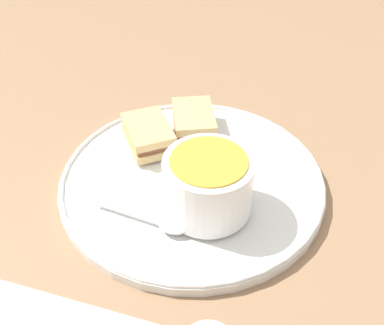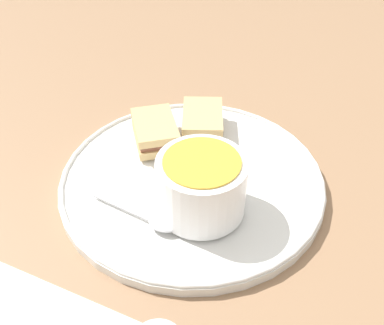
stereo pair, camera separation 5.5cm
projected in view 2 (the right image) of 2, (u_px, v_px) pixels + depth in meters
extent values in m
plane|color=#8E6B4C|center=(192.00, 184.00, 0.57)|extent=(2.40, 2.40, 0.00)
cylinder|color=white|center=(192.00, 181.00, 0.57)|extent=(0.33, 0.33, 0.01)
torus|color=white|center=(192.00, 176.00, 0.56)|extent=(0.33, 0.33, 0.01)
cylinder|color=white|center=(201.00, 205.00, 0.51)|extent=(0.05, 0.05, 0.01)
cylinder|color=white|center=(201.00, 186.00, 0.49)|extent=(0.10, 0.10, 0.07)
cylinder|color=gold|center=(202.00, 163.00, 0.47)|extent=(0.08, 0.08, 0.01)
cube|color=silver|center=(123.00, 207.00, 0.51)|extent=(0.08, 0.03, 0.00)
ellipsoid|color=silver|center=(163.00, 223.00, 0.49)|extent=(0.04, 0.03, 0.01)
cube|color=tan|center=(202.00, 127.00, 0.63)|extent=(0.10, 0.09, 0.01)
cube|color=brown|center=(203.00, 122.00, 0.62)|extent=(0.09, 0.09, 0.01)
cube|color=tan|center=(203.00, 116.00, 0.61)|extent=(0.10, 0.09, 0.01)
cube|color=tan|center=(156.00, 137.00, 0.61)|extent=(0.10, 0.09, 0.01)
cube|color=brown|center=(155.00, 131.00, 0.60)|extent=(0.09, 0.08, 0.01)
cube|color=tan|center=(155.00, 125.00, 0.60)|extent=(0.10, 0.09, 0.01)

